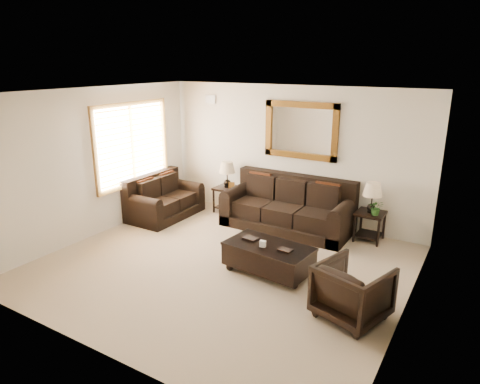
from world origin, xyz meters
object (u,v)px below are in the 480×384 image
Objects in this scene: end_table_left at (227,179)px; armchair at (353,289)px; end_table_right at (372,203)px; coffee_table at (268,255)px; sofa at (288,210)px; loveseat at (163,201)px.

end_table_left is 4.37m from armchair.
coffee_table is (-1.00, -2.04, -0.43)m from end_table_right.
end_table_left is 3.05m from end_table_right.
end_table_right reaches higher than armchair.
end_table_left is (-1.53, 0.19, 0.36)m from sofa.
end_table_left reaches higher than loveseat.
armchair is at bearing -109.99° from loveseat.
sofa is 1.92m from coffee_table.
end_table_left is 1.02× the size of end_table_right.
armchair is (3.52, -2.58, -0.31)m from end_table_left.
sofa is 3.03× the size of armchair.
coffee_table is (2.05, -2.03, -0.44)m from end_table_left.
loveseat is at bearing -163.69° from sofa.
armchair is at bearing -50.17° from sofa.
loveseat is 4.18m from end_table_right.
end_table_right is 2.64m from armchair.
loveseat is 1.93× the size of armchair.
sofa is 1.57m from end_table_right.
sofa is 1.77× the size of coffee_table.
loveseat is 1.12× the size of coffee_table.
sofa is 1.57× the size of loveseat.
loveseat is at bearing 166.14° from coffee_table.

